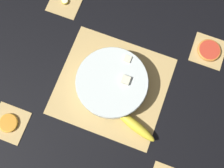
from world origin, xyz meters
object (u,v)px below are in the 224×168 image
Objects in this scene: orange_slice_whole at (8,123)px; banana_coin_single at (65,1)px; fruit_salad_bowl at (112,83)px; whole_banana at (135,125)px; grapefruit_slice at (209,50)px.

orange_slice_whole is 2.32× the size of banana_coin_single.
fruit_salad_bowl is 1.48× the size of whole_banana.
grapefruit_slice is at bearing -115.15° from whole_banana.
banana_coin_single is at bearing 0.00° from grapefruit_slice.
fruit_salad_bowl is at bearing -41.18° from whole_banana.
whole_banana is 5.83× the size of banana_coin_single.
fruit_salad_bowl is at bearing 40.93° from grapefruit_slice.
fruit_salad_bowl is 0.42m from banana_coin_single.
banana_coin_single is at bearing -90.00° from orange_slice_whole.
fruit_salad_bowl is 0.42m from grapefruit_slice.
fruit_salad_bowl reaches higher than whole_banana.
banana_coin_single is (0.45, -0.39, -0.01)m from whole_banana.
whole_banana is 1.93× the size of grapefruit_slice.
whole_banana is at bearing 64.85° from grapefruit_slice.
fruit_salad_bowl reaches higher than banana_coin_single.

